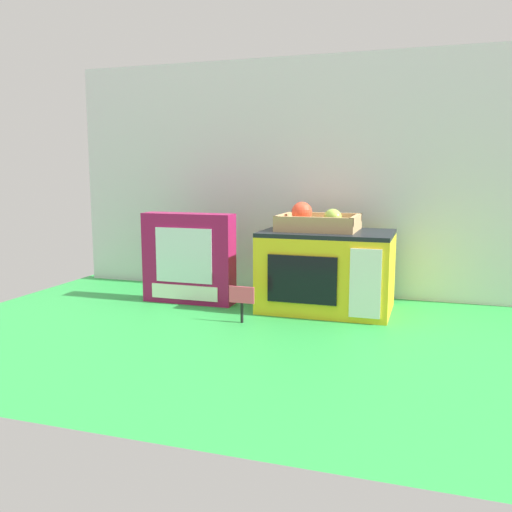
{
  "coord_description": "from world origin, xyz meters",
  "views": [
    {
      "loc": [
        0.42,
        -1.53,
        0.4
      ],
      "look_at": [
        -0.08,
        0.01,
        0.15
      ],
      "focal_mm": 38.38,
      "sensor_mm": 36.0,
      "label": 1
    }
  ],
  "objects_px": {
    "toy_microwave": "(327,271)",
    "food_groups_crate": "(318,222)",
    "price_sign": "(242,299)",
    "cookie_set_box": "(189,258)"
  },
  "relations": [
    {
      "from": "food_groups_crate",
      "to": "cookie_set_box",
      "type": "distance_m",
      "value": 0.41
    },
    {
      "from": "food_groups_crate",
      "to": "cookie_set_box",
      "type": "bearing_deg",
      "value": -171.37
    },
    {
      "from": "toy_microwave",
      "to": "price_sign",
      "type": "bearing_deg",
      "value": -131.27
    },
    {
      "from": "cookie_set_box",
      "to": "toy_microwave",
      "type": "bearing_deg",
      "value": 5.94
    },
    {
      "from": "food_groups_crate",
      "to": "toy_microwave",
      "type": "bearing_deg",
      "value": -24.79
    },
    {
      "from": "food_groups_crate",
      "to": "price_sign",
      "type": "relative_size",
      "value": 2.27
    },
    {
      "from": "toy_microwave",
      "to": "cookie_set_box",
      "type": "height_order",
      "value": "cookie_set_box"
    },
    {
      "from": "toy_microwave",
      "to": "food_groups_crate",
      "type": "bearing_deg",
      "value": 155.21
    },
    {
      "from": "toy_microwave",
      "to": "food_groups_crate",
      "type": "height_order",
      "value": "food_groups_crate"
    },
    {
      "from": "price_sign",
      "to": "toy_microwave",
      "type": "bearing_deg",
      "value": 48.73
    }
  ]
}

